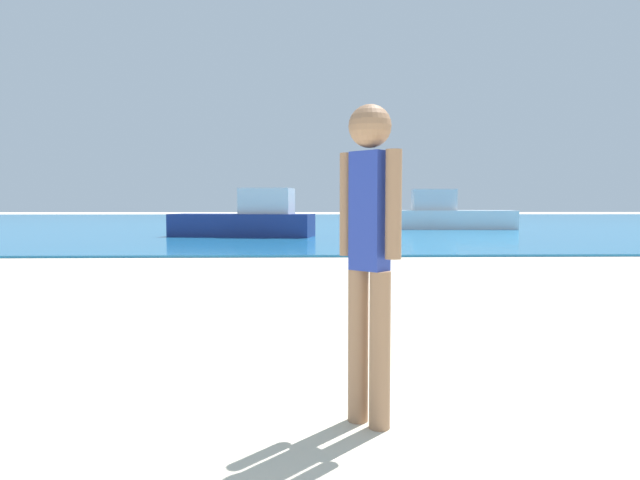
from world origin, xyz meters
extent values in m
cube|color=#1E6B9E|center=(0.00, 43.73, 0.03)|extent=(160.00, 60.00, 0.06)
cylinder|color=#936B4C|center=(0.31, 3.70, 0.43)|extent=(0.11, 0.11, 0.86)
cylinder|color=#936B4C|center=(0.20, 3.80, 0.43)|extent=(0.11, 0.11, 0.86)
cube|color=#233899|center=(0.25, 3.75, 1.18)|extent=(0.23, 0.23, 0.64)
sphere|color=#936B4C|center=(0.25, 3.75, 1.63)|extent=(0.23, 0.23, 0.23)
cylinder|color=#936B4C|center=(0.36, 3.64, 1.21)|extent=(0.09, 0.09, 0.57)
cylinder|color=#936B4C|center=(0.14, 3.86, 1.21)|extent=(0.09, 0.09, 0.57)
cube|color=navy|center=(-2.36, 21.67, 0.48)|extent=(5.44, 2.63, 0.83)
cube|color=silver|center=(-1.44, 21.49, 1.36)|extent=(2.07, 1.50, 0.94)
cube|color=white|center=(7.30, 28.04, 0.51)|extent=(5.80, 2.28, 0.91)
cube|color=silver|center=(6.28, 28.12, 1.48)|extent=(2.14, 1.43, 1.02)
camera|label=1|loc=(-0.11, 0.71, 1.21)|focal=31.68mm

